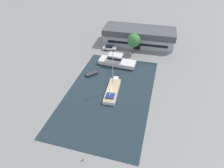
{
  "coord_description": "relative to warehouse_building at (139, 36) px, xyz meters",
  "views": [
    {
      "loc": [
        11.08,
        -37.54,
        33.54
      ],
      "look_at": [
        0.0,
        2.7,
        1.0
      ],
      "focal_mm": 32.0,
      "sensor_mm": 36.0,
      "label": 1
    }
  ],
  "objects": [
    {
      "name": "quay_tree_near_building",
      "position": [
        -0.57,
        -7.79,
        1.84
      ],
      "size": [
        4.35,
        4.35,
        6.98
      ],
      "color": "brown",
      "rests_on": "ground"
    },
    {
      "name": "small_dinghy",
      "position": [
        -9.8,
        -23.32,
        -2.64
      ],
      "size": [
        3.47,
        3.63,
        0.62
      ],
      "rotation": [
        0.0,
        0.0,
        5.55
      ],
      "color": "#23282D",
      "rests_on": "water_canal"
    },
    {
      "name": "mooring_bollard",
      "position": [
        -1.96,
        -49.38,
        -2.55
      ],
      "size": [
        0.27,
        0.27,
        0.76
      ],
      "color": "olive",
      "rests_on": "ground"
    },
    {
      "name": "ground_plane",
      "position": [
        -2.58,
        -29.96,
        -2.96
      ],
      "size": [
        440.0,
        440.0,
        0.0
      ],
      "primitive_type": "plane",
      "color": "gray"
    },
    {
      "name": "parked_car",
      "position": [
        -8.93,
        -7.45,
        -2.11
      ],
      "size": [
        4.77,
        2.27,
        1.68
      ],
      "rotation": [
        0.0,
        0.0,
        4.84
      ],
      "color": "silver",
      "rests_on": "ground"
    },
    {
      "name": "warehouse_building",
      "position": [
        0.0,
        0.0,
        0.0
      ],
      "size": [
        25.6,
        10.36,
        5.84
      ],
      "rotation": [
        0.0,
        0.0,
        0.04
      ],
      "color": "#99A8B2",
      "rests_on": "ground"
    },
    {
      "name": "motor_cruiser",
      "position": [
        -4.21,
        -16.0,
        -1.74
      ],
      "size": [
        11.6,
        4.58,
        3.41
      ],
      "rotation": [
        0.0,
        0.0,
        1.52
      ],
      "color": "silver",
      "rests_on": "water_canal"
    },
    {
      "name": "sailboat_moored",
      "position": [
        -1.92,
        -29.34,
        -2.36
      ],
      "size": [
        3.63,
        10.93,
        11.61
      ],
      "rotation": [
        0.0,
        0.0,
        0.07
      ],
      "color": "white",
      "rests_on": "water_canal"
    },
    {
      "name": "water_canal",
      "position": [
        -2.58,
        -29.96,
        -2.95
      ],
      "size": [
        21.28,
        35.94,
        0.01
      ],
      "primitive_type": "cube",
      "color": "#1E2D38",
      "rests_on": "ground"
    }
  ]
}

